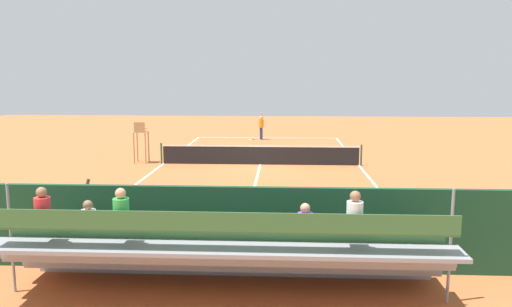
% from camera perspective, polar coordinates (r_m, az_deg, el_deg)
% --- Properties ---
extents(ground_plane, '(60.00, 60.00, 0.00)m').
position_cam_1_polar(ground_plane, '(25.75, 0.48, -1.26)').
color(ground_plane, '#BC6033').
extents(court_line_markings, '(10.10, 22.20, 0.01)m').
position_cam_1_polar(court_line_markings, '(25.78, 0.48, -1.23)').
color(court_line_markings, white).
rests_on(court_line_markings, ground).
extents(tennis_net, '(10.30, 0.10, 1.07)m').
position_cam_1_polar(tennis_net, '(25.66, 0.48, -0.15)').
color(tennis_net, black).
rests_on(tennis_net, ground).
extents(backdrop_wall, '(18.00, 0.16, 2.00)m').
position_cam_1_polar(backdrop_wall, '(11.92, -2.63, -8.45)').
color(backdrop_wall, '#194228').
rests_on(backdrop_wall, ground).
extents(bleacher_stand, '(9.06, 2.40, 2.48)m').
position_cam_1_polar(bleacher_stand, '(10.67, -4.11, -10.77)').
color(bleacher_stand, gray).
rests_on(bleacher_stand, ground).
extents(umpire_chair, '(0.67, 0.67, 2.14)m').
position_cam_1_polar(umpire_chair, '(26.72, -12.91, 1.74)').
color(umpire_chair, '#A88456').
rests_on(umpire_chair, ground).
extents(courtside_bench, '(1.80, 0.40, 0.93)m').
position_cam_1_polar(courtside_bench, '(12.80, 10.50, -9.43)').
color(courtside_bench, '#234C2D').
rests_on(courtside_bench, ground).
extents(equipment_bag, '(0.90, 0.36, 0.36)m').
position_cam_1_polar(equipment_bag, '(12.70, 1.19, -11.23)').
color(equipment_bag, black).
rests_on(equipment_bag, ground).
extents(tennis_player, '(0.46, 0.56, 1.93)m').
position_cam_1_polar(tennis_player, '(35.56, 0.59, 3.23)').
color(tennis_player, navy).
rests_on(tennis_player, ground).
extents(tennis_racket, '(0.56, 0.45, 0.03)m').
position_cam_1_polar(tennis_racket, '(35.45, -0.65, 1.58)').
color(tennis_racket, black).
rests_on(tennis_racket, ground).
extents(tennis_ball_near, '(0.07, 0.07, 0.07)m').
position_cam_1_polar(tennis_ball_near, '(33.26, -2.75, 1.11)').
color(tennis_ball_near, '#CCDB33').
rests_on(tennis_ball_near, ground).
extents(tennis_ball_far, '(0.07, 0.07, 0.07)m').
position_cam_1_polar(tennis_ball_far, '(32.26, -0.67, 0.88)').
color(tennis_ball_far, '#CCDB33').
rests_on(tennis_ball_far, ground).
extents(line_judge, '(0.43, 0.55, 1.93)m').
position_cam_1_polar(line_judge, '(13.72, -19.01, -6.53)').
color(line_judge, '#232328').
rests_on(line_judge, ground).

